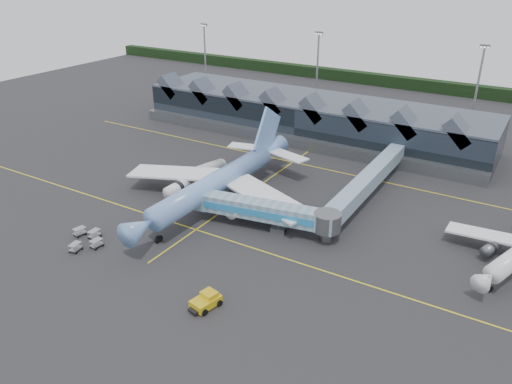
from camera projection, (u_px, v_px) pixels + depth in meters
The scene contains 10 objects.
ground at pixel (223, 211), 91.29m from camera, with size 260.00×260.00×0.00m, color #262528.
taxi_stripes at pixel (251, 191), 99.01m from camera, with size 120.00×60.00×0.01m.
tree_line_far at pixel (400, 82), 175.43m from camera, with size 260.00×4.00×4.00m, color black.
terminal at pixel (311, 117), 128.15m from camera, with size 90.00×22.25×12.52m.
light_masts at pixel (433, 87), 124.64m from camera, with size 132.40×42.56×22.45m.
main_airliner at pixel (220, 181), 92.73m from camera, with size 40.52×46.49×14.96m.
jet_bridge at pixel (272, 213), 83.48m from camera, with size 26.04×7.94×5.16m.
fuel_truck at pixel (205, 171), 103.00m from camera, with size 5.06×10.79×3.60m.
pushback_tug at pixel (206, 301), 66.18m from camera, with size 3.52×4.80×1.97m.
baggage_carts at pixel (87, 239), 80.93m from camera, with size 6.85×6.56×1.37m.
Camera 1 is at (47.15, -66.09, 42.34)m, focal length 35.00 mm.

